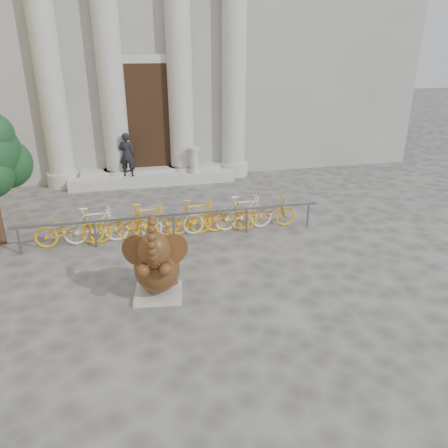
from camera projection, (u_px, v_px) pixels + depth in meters
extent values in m
plane|color=#474442|center=(197.00, 330.00, 7.94)|extent=(80.00, 80.00, 0.00)
cube|color=gray|center=(134.00, 15.00, 19.13)|extent=(22.00, 10.00, 12.00)
cube|color=black|center=(148.00, 118.00, 15.98)|extent=(2.40, 0.16, 4.00)
cylinder|color=#A8A59E|center=(48.00, 71.00, 14.54)|extent=(0.90, 0.90, 8.00)
cylinder|color=#A8A59E|center=(110.00, 70.00, 14.97)|extent=(0.90, 0.90, 8.00)
cylinder|color=#A8A59E|center=(179.00, 69.00, 15.48)|extent=(0.90, 0.90, 8.00)
cylinder|color=#A8A59E|center=(234.00, 68.00, 15.91)|extent=(0.90, 0.90, 8.00)
cube|color=#A8A59E|center=(153.00, 178.00, 16.32)|extent=(6.00, 1.20, 0.36)
cube|color=#A8A59E|center=(159.00, 293.00, 9.02)|extent=(1.07, 0.99, 0.10)
ellipsoid|color=black|center=(158.00, 274.00, 9.09)|extent=(0.91, 0.87, 0.61)
ellipsoid|color=black|center=(157.00, 267.00, 8.81)|extent=(1.08, 1.27, 1.00)
cylinder|color=black|center=(147.00, 279.00, 9.25)|extent=(0.33, 0.33, 0.25)
cylinder|color=black|center=(171.00, 278.00, 9.29)|extent=(0.33, 0.33, 0.25)
cylinder|color=black|center=(144.00, 268.00, 8.37)|extent=(0.31, 0.60, 0.38)
cylinder|color=black|center=(166.00, 267.00, 8.40)|extent=(0.31, 0.60, 0.38)
ellipsoid|color=black|center=(154.00, 251.00, 8.29)|extent=(0.73, 0.70, 0.77)
cylinder|color=black|center=(138.00, 251.00, 8.38)|extent=(0.60, 0.33, 0.65)
cylinder|color=black|center=(172.00, 249.00, 8.44)|extent=(0.65, 0.16, 0.65)
cone|color=beige|center=(148.00, 263.00, 8.16)|extent=(0.09, 0.23, 0.10)
cone|color=beige|center=(160.00, 262.00, 8.18)|extent=(0.15, 0.23, 0.10)
cube|color=slate|center=(173.00, 215.00, 11.36)|extent=(8.00, 0.06, 0.06)
cylinder|color=slate|center=(19.00, 241.00, 10.68)|extent=(0.06, 0.06, 0.70)
cylinder|color=slate|center=(95.00, 234.00, 11.07)|extent=(0.06, 0.06, 0.70)
cylinder|color=slate|center=(174.00, 227.00, 11.49)|extent=(0.06, 0.06, 0.70)
cylinder|color=slate|center=(247.00, 221.00, 11.92)|extent=(0.06, 0.06, 0.70)
cylinder|color=slate|center=(308.00, 215.00, 12.31)|extent=(0.06, 0.06, 0.70)
imported|color=#EDA615|center=(69.00, 228.00, 11.10)|extent=(1.70, 0.50, 1.00)
imported|color=silver|center=(96.00, 225.00, 11.24)|extent=(1.66, 0.47, 1.00)
imported|color=#EDA615|center=(122.00, 223.00, 11.38)|extent=(1.70, 0.50, 1.00)
imported|color=#EDA615|center=(147.00, 221.00, 11.52)|extent=(1.66, 0.47, 1.00)
imported|color=silver|center=(172.00, 219.00, 11.66)|extent=(1.70, 0.50, 1.00)
imported|color=#EDA615|center=(197.00, 217.00, 11.80)|extent=(1.66, 0.47, 1.00)
imported|color=#EDA615|center=(220.00, 215.00, 11.94)|extent=(1.70, 0.50, 1.00)
imported|color=silver|center=(244.00, 213.00, 12.09)|extent=(1.66, 0.47, 1.00)
imported|color=#EDA615|center=(266.00, 211.00, 12.23)|extent=(1.70, 0.50, 1.00)
sphere|color=#11331A|center=(6.00, 164.00, 10.91)|extent=(1.26, 1.26, 1.26)
imported|color=black|center=(127.00, 155.00, 15.62)|extent=(0.65, 0.50, 1.58)
cylinder|color=#A8A59E|center=(194.00, 171.00, 16.29)|extent=(0.39, 0.39, 0.12)
cylinder|color=#A8A59E|center=(194.00, 161.00, 16.14)|extent=(0.27, 0.27, 0.87)
cylinder|color=#A8A59E|center=(194.00, 149.00, 15.97)|extent=(0.39, 0.39, 0.10)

